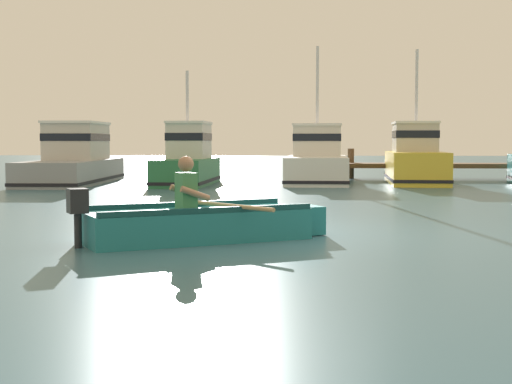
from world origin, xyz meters
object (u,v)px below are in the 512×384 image
Objects in this scene: moored_boat_grey at (74,160)px; moored_boat_yellow at (415,160)px; moored_boat_green at (188,161)px; moored_boat_white at (317,161)px; rowboat_with_person at (201,223)px.

moored_boat_grey is 11.38m from moored_boat_yellow.
moored_boat_green is 0.86× the size of moored_boat_white.
moored_boat_green is at bearing -9.88° from moored_boat_grey.
moored_boat_grey is at bearing 170.12° from moored_boat_green.
moored_boat_green is (-2.21, 13.28, 0.50)m from rowboat_with_person.
moored_boat_yellow is (7.43, 1.04, 0.03)m from moored_boat_green.
moored_boat_grey is at bearing -178.24° from moored_boat_yellow.
moored_boat_white reaches higher than rowboat_with_person.
moored_boat_grey is (-6.15, 13.96, 0.50)m from rowboat_with_person.
rowboat_with_person is 15.27m from moored_boat_grey.
moored_boat_grey is at bearing -175.92° from moored_boat_white.
moored_boat_green is at bearing -172.07° from moored_boat_yellow.
rowboat_with_person is 0.75× the size of moored_boat_yellow.
rowboat_with_person is 13.47m from moored_boat_green.
moored_boat_grey is 1.49× the size of moored_boat_green.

